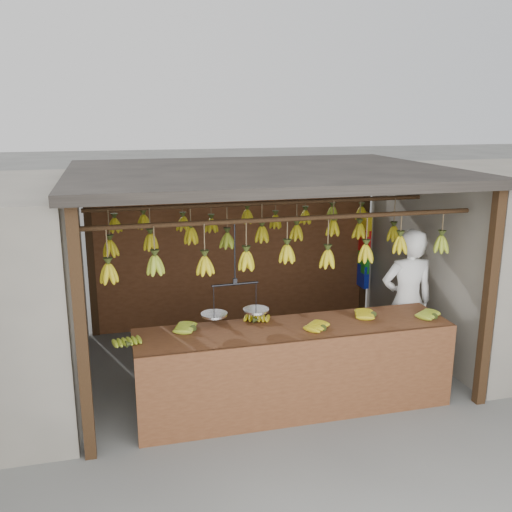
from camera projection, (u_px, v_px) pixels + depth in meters
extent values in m
plane|color=#5B5B57|center=(262.00, 364.00, 7.04)|extent=(80.00, 80.00, 0.00)
cube|color=black|center=(82.00, 338.00, 4.86)|extent=(0.10, 0.10, 2.30)
cube|color=black|center=(489.00, 300.00, 5.82)|extent=(0.10, 0.10, 2.30)
cube|color=black|center=(90.00, 254.00, 7.68)|extent=(0.10, 0.10, 2.30)
cube|color=black|center=(364.00, 238.00, 8.64)|extent=(0.10, 0.10, 2.30)
cube|color=black|center=(263.00, 173.00, 6.45)|extent=(4.30, 3.30, 0.10)
cylinder|color=black|center=(289.00, 219.00, 5.60)|extent=(4.00, 0.05, 0.05)
cylinder|color=black|center=(262.00, 203.00, 6.54)|extent=(4.00, 0.05, 0.05)
cylinder|color=black|center=(243.00, 192.00, 7.48)|extent=(4.00, 0.05, 0.05)
cube|color=#57301A|center=(235.00, 263.00, 8.22)|extent=(4.00, 0.06, 1.80)
cube|color=#57301A|center=(294.00, 331.00, 5.80)|extent=(3.24, 0.72, 0.08)
cube|color=#57301A|center=(305.00, 383.00, 5.57)|extent=(3.24, 0.04, 0.90)
cube|color=black|center=(147.00, 404.00, 5.26)|extent=(0.07, 0.07, 0.82)
cube|color=black|center=(441.00, 368.00, 5.99)|extent=(0.07, 0.07, 0.82)
cube|color=black|center=(143.00, 374.00, 5.84)|extent=(0.07, 0.07, 0.82)
cube|color=black|center=(411.00, 345.00, 6.57)|extent=(0.07, 0.07, 0.82)
ellipsoid|color=#92A523|center=(129.00, 345.00, 5.28)|extent=(0.22, 0.27, 0.06)
ellipsoid|color=#92A523|center=(194.00, 328.00, 5.69)|extent=(0.29, 0.25, 0.06)
ellipsoid|color=gold|center=(256.00, 321.00, 5.88)|extent=(0.25, 0.29, 0.06)
ellipsoid|color=gold|center=(325.00, 328.00, 5.69)|extent=(0.30, 0.30, 0.06)
ellipsoid|color=gold|center=(373.00, 314.00, 6.06)|extent=(0.29, 0.25, 0.06)
ellipsoid|color=#92A523|center=(436.00, 316.00, 6.00)|extent=(0.28, 0.30, 0.06)
ellipsoid|color=gold|center=(109.00, 273.00, 5.28)|extent=(0.16, 0.16, 0.28)
ellipsoid|color=#92A523|center=(155.00, 265.00, 5.34)|extent=(0.16, 0.16, 0.28)
ellipsoid|color=gold|center=(205.00, 265.00, 5.47)|extent=(0.16, 0.16, 0.28)
ellipsoid|color=gold|center=(246.00, 261.00, 5.58)|extent=(0.16, 0.16, 0.28)
ellipsoid|color=gold|center=(287.00, 254.00, 5.74)|extent=(0.16, 0.16, 0.28)
ellipsoid|color=gold|center=(327.00, 259.00, 5.81)|extent=(0.16, 0.16, 0.28)
ellipsoid|color=gold|center=(366.00, 253.00, 5.92)|extent=(0.16, 0.16, 0.28)
ellipsoid|color=gold|center=(400.00, 245.00, 5.99)|extent=(0.16, 0.16, 0.28)
ellipsoid|color=#92A523|center=(441.00, 244.00, 6.10)|extent=(0.16, 0.16, 0.28)
ellipsoid|color=gold|center=(110.00, 248.00, 6.21)|extent=(0.16, 0.16, 0.28)
ellipsoid|color=gold|center=(151.00, 242.00, 6.30)|extent=(0.16, 0.16, 0.28)
ellipsoid|color=gold|center=(191.00, 236.00, 6.42)|extent=(0.16, 0.16, 0.28)
ellipsoid|color=#92A523|center=(227.00, 241.00, 6.55)|extent=(0.16, 0.16, 0.28)
ellipsoid|color=gold|center=(262.00, 234.00, 6.59)|extent=(0.16, 0.16, 0.28)
ellipsoid|color=gold|center=(296.00, 233.00, 6.77)|extent=(0.16, 0.16, 0.28)
ellipsoid|color=gold|center=(333.00, 228.00, 6.81)|extent=(0.16, 0.16, 0.28)
ellipsoid|color=gold|center=(359.00, 231.00, 6.97)|extent=(0.16, 0.16, 0.28)
ellipsoid|color=gold|center=(393.00, 234.00, 7.00)|extent=(0.16, 0.16, 0.28)
ellipsoid|color=gold|center=(115.00, 225.00, 7.20)|extent=(0.16, 0.16, 0.28)
ellipsoid|color=gold|center=(144.00, 222.00, 7.20)|extent=(0.16, 0.16, 0.28)
ellipsoid|color=gold|center=(183.00, 224.00, 7.34)|extent=(0.16, 0.16, 0.28)
ellipsoid|color=gold|center=(211.00, 225.00, 7.50)|extent=(0.16, 0.16, 0.28)
ellipsoid|color=gold|center=(247.00, 216.00, 7.53)|extent=(0.16, 0.16, 0.28)
ellipsoid|color=gold|center=(275.00, 222.00, 7.74)|extent=(0.16, 0.16, 0.28)
ellipsoid|color=gold|center=(305.00, 217.00, 7.76)|extent=(0.16, 0.16, 0.28)
ellipsoid|color=#92A523|center=(332.00, 213.00, 7.91)|extent=(0.16, 0.16, 0.28)
ellipsoid|color=gold|center=(361.00, 213.00, 8.01)|extent=(0.16, 0.16, 0.28)
cylinder|color=black|center=(235.00, 253.00, 5.55)|extent=(0.02, 0.02, 0.63)
cylinder|color=black|center=(235.00, 284.00, 5.63)|extent=(0.47, 0.05, 0.02)
cylinder|color=silver|center=(214.00, 315.00, 5.64)|extent=(0.25, 0.25, 0.02)
cylinder|color=silver|center=(256.00, 311.00, 5.76)|extent=(0.25, 0.25, 0.02)
imported|color=white|center=(407.00, 302.00, 6.64)|extent=(0.66, 0.46, 1.74)
cube|color=yellow|center=(365.00, 224.00, 8.42)|extent=(0.08, 0.26, 0.34)
cube|color=red|center=(365.00, 241.00, 8.48)|extent=(0.08, 0.26, 0.34)
cube|color=#199926|center=(364.00, 261.00, 8.56)|extent=(0.08, 0.26, 0.34)
cube|color=#1426BF|center=(363.00, 276.00, 8.62)|extent=(0.08, 0.26, 0.34)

